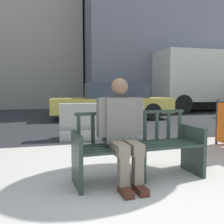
% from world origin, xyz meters
% --- Properties ---
extents(ground_plane, '(200.00, 200.00, 0.00)m').
position_xyz_m(ground_plane, '(0.00, 0.00, 0.00)').
color(ground_plane, '#B7B2A8').
extents(street_asphalt, '(120.00, 12.00, 0.01)m').
position_xyz_m(street_asphalt, '(0.00, 8.70, 0.00)').
color(street_asphalt, '#28282B').
rests_on(street_asphalt, ground).
extents(street_bench, '(1.73, 0.65, 0.88)m').
position_xyz_m(street_bench, '(0.12, 0.46, 0.40)').
color(street_bench, '#28382D').
rests_on(street_bench, ground).
extents(seated_person, '(0.59, 0.75, 1.31)m').
position_xyz_m(seated_person, '(-0.14, 0.38, 0.69)').
color(seated_person, '#66605B').
rests_on(seated_person, ground).
extents(jersey_barrier_centre, '(2.03, 0.77, 0.84)m').
position_xyz_m(jersey_barrier_centre, '(0.20, 3.24, 0.34)').
color(jersey_barrier_centre, gray).
rests_on(jersey_barrier_centre, ground).
extents(car_taxi_near, '(4.69, 2.09, 1.40)m').
position_xyz_m(car_taxi_near, '(1.37, 6.99, 0.70)').
color(car_taxi_near, '#DBC64C').
rests_on(car_taxi_near, ground).
extents(delivery_truck, '(6.83, 2.39, 3.05)m').
position_xyz_m(delivery_truck, '(7.49, 9.04, 1.69)').
color(delivery_truck, silver).
rests_on(delivery_truck, ground).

